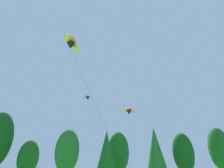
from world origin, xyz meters
The scene contains 10 objects.
treeline_tree_d centered at (-10.19, 47.98, 5.52)m, with size 4.26×4.26×9.13m.
treeline_tree_e centered at (-2.49, 43.20, 6.55)m, with size 4.72×4.72×10.81m.
treeline_tree_f centered at (5.39, 42.67, 6.80)m, with size 3.99×3.99×10.87m.
treeline_tree_g centered at (9.32, 47.41, 7.13)m, with size 4.98×4.98×11.77m.
treeline_tree_h centered at (18.80, 47.17, 8.45)m, with size 4.57×4.57×13.49m.
treeline_tree_i centered at (25.15, 45.27, 7.19)m, with size 5.01×5.01×11.87m.
treeline_tree_j centered at (35.77, 44.81, 8.30)m, with size 5.50×5.50×13.71m.
parafoil_kite_high_purple centered at (0.59, 40.38, 17.13)m, with size 4.90×21.54×16.05m.
parafoil_kite_mid_orange centered at (-3.85, 23.39, 17.54)m, with size 6.52×7.66×16.80m.
parafoil_kite_far_red_yellow centered at (9.22, 38.55, 14.17)m, with size 7.83×18.26×13.25m.
Camera 1 is at (-3.44, 3.62, 2.06)m, focal length 29.51 mm.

